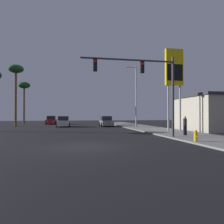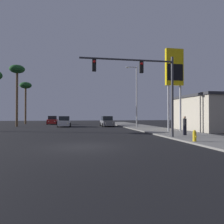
% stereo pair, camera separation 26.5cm
% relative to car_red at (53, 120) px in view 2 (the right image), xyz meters
% --- Properties ---
extents(ground_plane, '(120.00, 120.00, 0.00)m').
position_rel_car_red_xyz_m(ground_plane, '(4.57, -31.99, -0.76)').
color(ground_plane, black).
extents(sidewalk_right, '(5.00, 60.00, 0.12)m').
position_rel_car_red_xyz_m(sidewalk_right, '(14.07, -21.99, -0.70)').
color(sidewalk_right, gray).
rests_on(sidewalk_right, ground).
extents(car_red, '(2.04, 4.32, 1.68)m').
position_rel_car_red_xyz_m(car_red, '(0.00, 0.00, 0.00)').
color(car_red, maroon).
rests_on(car_red, ground).
extents(car_grey, '(2.04, 4.31, 1.68)m').
position_rel_car_red_xyz_m(car_grey, '(9.51, -9.80, 0.00)').
color(car_grey, slate).
rests_on(car_grey, ground).
extents(car_silver, '(2.04, 4.32, 1.68)m').
position_rel_car_red_xyz_m(car_silver, '(2.65, -9.61, 0.00)').
color(car_silver, '#B7B7BC').
rests_on(car_silver, ground).
extents(traffic_light_mast, '(7.60, 0.36, 6.50)m').
position_rel_car_red_xyz_m(traffic_light_mast, '(9.77, -28.60, 3.98)').
color(traffic_light_mast, '#38383D').
rests_on(traffic_light_mast, sidewalk_right).
extents(street_lamp, '(1.74, 0.24, 9.00)m').
position_rel_car_red_xyz_m(street_lamp, '(13.19, -13.93, 4.36)').
color(street_lamp, '#99999E').
rests_on(street_lamp, sidewalk_right).
extents(gas_station_sign, '(2.00, 0.42, 9.00)m').
position_rel_car_red_xyz_m(gas_station_sign, '(14.91, -22.97, 5.86)').
color(gas_station_sign, '#99999E').
rests_on(gas_station_sign, sidewalk_right).
extents(fire_hydrant, '(0.24, 0.34, 0.76)m').
position_rel_car_red_xyz_m(fire_hydrant, '(12.02, -31.74, -0.27)').
color(fire_hydrant, gold).
rests_on(fire_hydrant, sidewalk_right).
extents(pedestrian_on_sidewalk, '(0.34, 0.32, 1.67)m').
position_rel_car_red_xyz_m(pedestrian_on_sidewalk, '(13.62, -27.50, 0.27)').
color(pedestrian_on_sidewalk, '#23232D').
rests_on(pedestrian_on_sidewalk, sidewalk_right).
extents(palm_tree_mid, '(2.40, 2.40, 9.93)m').
position_rel_car_red_xyz_m(palm_tree_mid, '(-4.87, -7.99, 7.87)').
color(palm_tree_mid, brown).
rests_on(palm_tree_mid, ground).
extents(palm_tree_far, '(2.40, 2.40, 8.63)m').
position_rel_car_red_xyz_m(palm_tree_far, '(-5.58, 2.01, 6.73)').
color(palm_tree_far, brown).
rests_on(palm_tree_far, ground).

